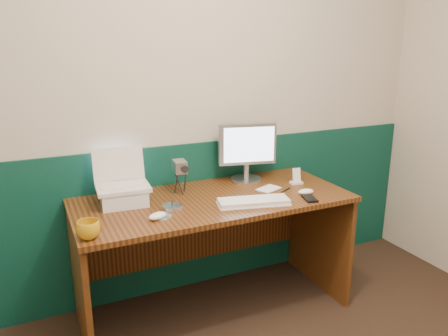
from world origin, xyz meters
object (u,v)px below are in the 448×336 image
keyboard (254,202)px  camcorder (180,177)px  laptop (122,169)px  mug (88,230)px  desk (214,256)px  monitor (246,153)px

keyboard → camcorder: bearing=145.6°
laptop → mug: (-0.24, -0.38, -0.16)m
mug → desk: bearing=19.6°
keyboard → camcorder: (-0.31, 0.34, 0.09)m
monitor → keyboard: bearing=-98.4°
laptop → keyboard: bearing=-20.7°
keyboard → mug: size_ratio=3.66×
desk → keyboard: bearing=-48.7°
laptop → mug: laptop is taller
desk → monitor: 0.68m
mug → keyboard: bearing=4.8°
keyboard → monitor: bearing=81.6°
camcorder → monitor: bearing=12.7°
desk → keyboard: (0.17, -0.19, 0.39)m
desk → monitor: bearing=33.1°
laptop → camcorder: laptop is taller
laptop → keyboard: size_ratio=0.72×
monitor → camcorder: bearing=-159.9°
desk → mug: (-0.74, -0.26, 0.42)m
laptop → mug: 0.48m
laptop → monitor: 0.83m
monitor → keyboard: monitor is taller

